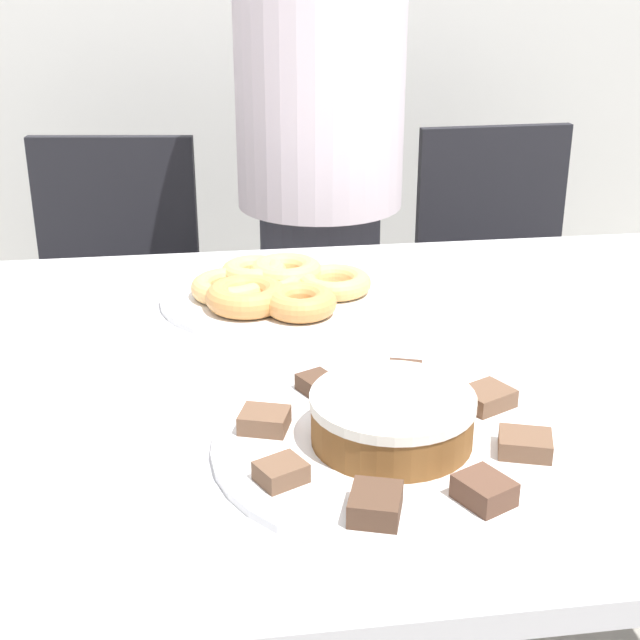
{
  "coord_description": "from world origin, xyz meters",
  "views": [
    {
      "loc": [
        -0.18,
        -1.08,
        1.27
      ],
      "look_at": [
        -0.03,
        0.01,
        0.82
      ],
      "focal_mm": 50.0,
      "sensor_mm": 36.0,
      "label": 1
    }
  ],
  "objects_px": {
    "frosted_cake": "(392,418)",
    "office_chair_right": "(504,318)",
    "person_standing": "(320,185)",
    "plate_donuts": "(270,297)",
    "plate_cake": "(391,444)",
    "napkin": "(57,333)",
    "office_chair_left": "(113,340)"
  },
  "relations": [
    {
      "from": "person_standing",
      "to": "office_chair_left",
      "type": "relative_size",
      "value": 1.76
    },
    {
      "from": "frosted_cake",
      "to": "office_chair_left",
      "type": "bearing_deg",
      "value": 109.46
    },
    {
      "from": "plate_donuts",
      "to": "frosted_cake",
      "type": "distance_m",
      "value": 0.49
    },
    {
      "from": "office_chair_right",
      "to": "plate_donuts",
      "type": "bearing_deg",
      "value": -134.88
    },
    {
      "from": "office_chair_right",
      "to": "napkin",
      "type": "bearing_deg",
      "value": -142.45
    },
    {
      "from": "person_standing",
      "to": "office_chair_right",
      "type": "relative_size",
      "value": 1.76
    },
    {
      "from": "office_chair_right",
      "to": "frosted_cake",
      "type": "bearing_deg",
      "value": -117.41
    },
    {
      "from": "frosted_cake",
      "to": "napkin",
      "type": "distance_m",
      "value": 0.56
    },
    {
      "from": "person_standing",
      "to": "plate_cake",
      "type": "relative_size",
      "value": 3.85
    },
    {
      "from": "plate_cake",
      "to": "plate_donuts",
      "type": "height_order",
      "value": "same"
    },
    {
      "from": "person_standing",
      "to": "office_chair_left",
      "type": "distance_m",
      "value": 0.64
    },
    {
      "from": "person_standing",
      "to": "office_chair_right",
      "type": "height_order",
      "value": "person_standing"
    },
    {
      "from": "office_chair_right",
      "to": "plate_donuts",
      "type": "distance_m",
      "value": 1.03
    },
    {
      "from": "office_chair_right",
      "to": "office_chair_left",
      "type": "bearing_deg",
      "value": 178.17
    },
    {
      "from": "office_chair_left",
      "to": "frosted_cake",
      "type": "distance_m",
      "value": 1.31
    },
    {
      "from": "frosted_cake",
      "to": "office_chair_right",
      "type": "bearing_deg",
      "value": 64.45
    },
    {
      "from": "office_chair_left",
      "to": "person_standing",
      "type": "bearing_deg",
      "value": -6.57
    },
    {
      "from": "plate_donuts",
      "to": "office_chair_left",
      "type": "bearing_deg",
      "value": 114.83
    },
    {
      "from": "plate_donuts",
      "to": "frosted_cake",
      "type": "bearing_deg",
      "value": -79.13
    },
    {
      "from": "plate_donuts",
      "to": "frosted_cake",
      "type": "relative_size",
      "value": 1.91
    },
    {
      "from": "person_standing",
      "to": "plate_donuts",
      "type": "xyz_separation_m",
      "value": [
        -0.16,
        -0.58,
        -0.04
      ]
    },
    {
      "from": "plate_cake",
      "to": "frosted_cake",
      "type": "xyz_separation_m",
      "value": [
        0.0,
        0.0,
        0.03
      ]
    },
    {
      "from": "plate_cake",
      "to": "napkin",
      "type": "distance_m",
      "value": 0.56
    },
    {
      "from": "plate_donuts",
      "to": "office_chair_right",
      "type": "bearing_deg",
      "value": 46.98
    },
    {
      "from": "office_chair_left",
      "to": "plate_donuts",
      "type": "distance_m",
      "value": 0.85
    },
    {
      "from": "frosted_cake",
      "to": "person_standing",
      "type": "bearing_deg",
      "value": 86.17
    },
    {
      "from": "person_standing",
      "to": "office_chair_right",
      "type": "xyz_separation_m",
      "value": [
        0.49,
        0.13,
        -0.4
      ]
    },
    {
      "from": "plate_cake",
      "to": "frosted_cake",
      "type": "relative_size",
      "value": 2.19
    },
    {
      "from": "person_standing",
      "to": "plate_donuts",
      "type": "distance_m",
      "value": 0.6
    },
    {
      "from": "plate_donuts",
      "to": "napkin",
      "type": "bearing_deg",
      "value": -163.04
    },
    {
      "from": "plate_cake",
      "to": "napkin",
      "type": "xyz_separation_m",
      "value": [
        -0.41,
        0.38,
        -0.0
      ]
    },
    {
      "from": "person_standing",
      "to": "office_chair_left",
      "type": "bearing_deg",
      "value": 165.51
    }
  ]
}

